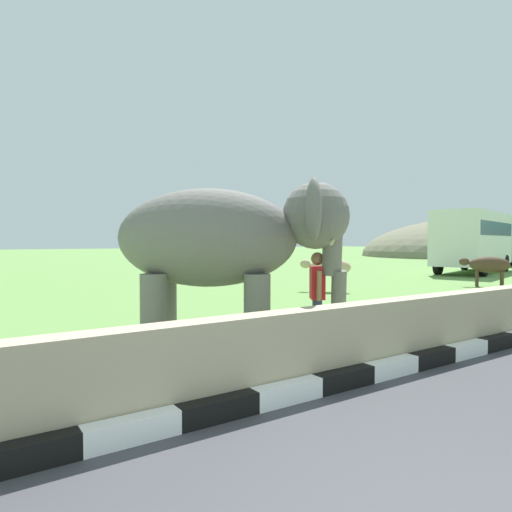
% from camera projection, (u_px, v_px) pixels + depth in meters
% --- Properties ---
extents(striped_curb, '(16.20, 0.20, 0.24)m').
position_uv_depth(striped_curb, '(178.00, 420.00, 4.34)').
color(striped_curb, white).
rests_on(striped_curb, ground_plane).
extents(barrier_parapet, '(28.00, 0.36, 1.00)m').
position_uv_depth(barrier_parapet, '(333.00, 344.00, 5.89)').
color(barrier_parapet, tan).
rests_on(barrier_parapet, ground_plane).
extents(elephant, '(3.95, 3.58, 2.87)m').
position_uv_depth(elephant, '(229.00, 240.00, 7.75)').
color(elephant, slate).
rests_on(elephant, ground_plane).
extents(person_handler, '(0.45, 0.60, 1.66)m').
position_uv_depth(person_handler, '(317.00, 293.00, 8.00)').
color(person_handler, navy).
rests_on(person_handler, ground_plane).
extents(bus_white, '(8.39, 4.61, 3.50)m').
position_uv_depth(bus_white, '(474.00, 237.00, 25.99)').
color(bus_white, silver).
rests_on(bus_white, ground_plane).
extents(cow_near, '(1.49, 1.75, 1.23)m').
position_uv_depth(cow_near, '(329.00, 268.00, 16.44)').
color(cow_near, tan).
rests_on(cow_near, ground_plane).
extents(cow_mid, '(1.36, 1.82, 1.23)m').
position_uv_depth(cow_mid, '(488.00, 265.00, 18.10)').
color(cow_mid, '#473323').
rests_on(cow_mid, ground_plane).
extents(hill_east, '(36.33, 29.07, 9.95)m').
position_uv_depth(hill_east, '(492.00, 255.00, 57.28)').
color(hill_east, '#6A6952').
rests_on(hill_east, ground_plane).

